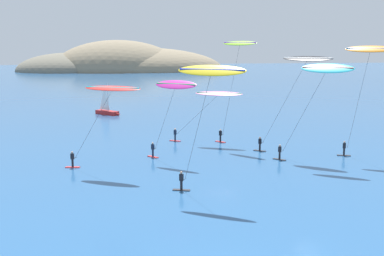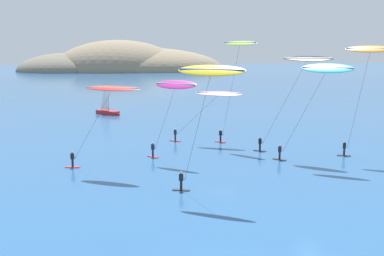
% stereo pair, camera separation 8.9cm
% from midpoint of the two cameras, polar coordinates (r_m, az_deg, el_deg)
% --- Properties ---
extents(headland_island, '(101.81, 50.85, 29.98)m').
position_cam_midpoint_polar(headland_island, '(242.65, -8.79, 6.73)').
color(headland_island, '#84755B').
rests_on(headland_island, ground).
extents(sailboat_near, '(4.76, 5.01, 5.70)m').
position_cam_midpoint_polar(sailboat_near, '(88.45, -9.82, 1.99)').
color(sailboat_near, '#B22323').
rests_on(sailboat_near, ground).
extents(kitesurfer_lime, '(4.46, 5.02, 13.01)m').
position_cam_midpoint_polar(kitesurfer_lime, '(59.88, 5.50, 8.78)').
color(kitesurfer_lime, red).
rests_on(kitesurfer_lime, ground).
extents(kitesurfer_black, '(7.44, 6.39, 11.31)m').
position_cam_midpoint_polar(kitesurfer_black, '(54.82, 13.18, 7.22)').
color(kitesurfer_black, '#2D2D33').
rests_on(kitesurfer_black, ground).
extents(kitesurfer_cyan, '(7.18, 5.38, 10.64)m').
position_cam_midpoint_polar(kitesurfer_cyan, '(51.56, 15.42, 6.12)').
color(kitesurfer_cyan, '#2D2D33').
rests_on(kitesurfer_cyan, ground).
extents(kitesurfer_yellow, '(5.88, 4.22, 10.90)m').
position_cam_midpoint_polar(kitesurfer_yellow, '(39.24, 2.09, 5.80)').
color(kitesurfer_yellow, '#2D2D33').
rests_on(kitesurfer_yellow, ground).
extents(kitesurfer_orange, '(5.14, 3.92, 12.45)m').
position_cam_midpoint_polar(kitesurfer_orange, '(55.96, 20.21, 7.80)').
color(kitesurfer_orange, '#2D2D33').
rests_on(kitesurfer_orange, ground).
extents(kitesurfer_magenta, '(5.35, 4.70, 8.78)m').
position_cam_midpoint_polar(kitesurfer_magenta, '(51.57, -2.12, 4.46)').
color(kitesurfer_magenta, red).
rests_on(kitesurfer_magenta, ground).
extents(kitesurfer_red, '(7.98, 4.74, 8.58)m').
position_cam_midpoint_polar(kitesurfer_red, '(47.47, -9.71, 4.01)').
color(kitesurfer_red, red).
rests_on(kitesurfer_red, ground).
extents(kitesurfer_pink, '(9.00, 4.96, 6.73)m').
position_cam_midpoint_polar(kitesurfer_pink, '(60.82, 2.85, 3.70)').
color(kitesurfer_pink, red).
rests_on(kitesurfer_pink, ground).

